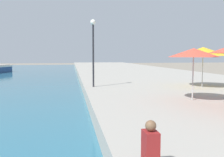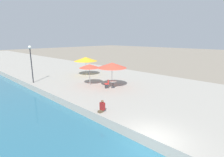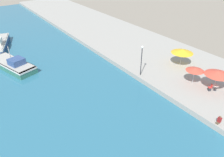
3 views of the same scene
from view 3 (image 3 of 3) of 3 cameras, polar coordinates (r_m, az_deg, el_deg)
quay_promenade at (r=51.08m, az=-1.13°, el=11.94°), size 16.00×90.00×0.72m
fishing_boat_mid at (r=38.65m, az=-24.51°, el=3.41°), size 5.70×9.71×3.75m
cafe_umbrella_pink at (r=30.69m, az=25.96°, el=1.34°), size 3.27×3.27×2.80m
cafe_umbrella_white at (r=31.01m, az=20.89°, el=2.29°), size 2.40×2.40×2.48m
cafe_umbrella_striped at (r=35.76m, az=17.91°, el=6.84°), size 3.37×3.37×2.71m
cafe_table at (r=31.49m, az=25.41°, el=-1.97°), size 0.80×0.80×0.74m
cafe_chair_left at (r=31.24m, az=24.18°, el=-2.38°), size 0.57×0.56×0.91m
person_at_quay at (r=26.05m, az=26.20°, el=-9.71°), size 0.51×0.36×0.94m
lamppost at (r=31.13m, az=7.77°, el=5.93°), size 0.36×0.36×4.56m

